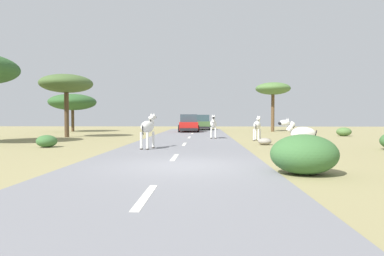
{
  "coord_description": "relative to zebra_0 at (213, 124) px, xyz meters",
  "views": [
    {
      "loc": [
        0.65,
        -10.04,
        1.49
      ],
      "look_at": [
        -0.16,
        12.16,
        0.79
      ],
      "focal_mm": 31.49,
      "sensor_mm": 36.0,
      "label": 1
    }
  ],
  "objects": [
    {
      "name": "bush_3",
      "position": [
        1.99,
        -14.21,
        -0.5
      ],
      "size": [
        1.75,
        1.58,
        1.05
      ],
      "primitive_type": "ellipsoid",
      "color": "#386633",
      "rests_on": "ground_plane"
    },
    {
      "name": "lane_markings",
      "position": [
        -1.69,
        -14.05,
        -0.97
      ],
      "size": [
        0.16,
        56.0,
        0.01
      ],
      "color": "silver",
      "rests_on": "road"
    },
    {
      "name": "car_1",
      "position": [
        -0.86,
        16.1,
        -0.17
      ],
      "size": [
        2.03,
        4.34,
        1.74
      ],
      "rotation": [
        0.0,
        0.0,
        3.14
      ],
      "color": "#476B38",
      "rests_on": "road"
    },
    {
      "name": "zebra_2",
      "position": [
        3.0,
        -10.31,
        -0.15
      ],
      "size": [
        1.54,
        0.58,
        1.46
      ],
      "rotation": [
        0.0,
        0.0,
        1.75
      ],
      "color": "silver",
      "rests_on": "ground_plane"
    },
    {
      "name": "car_0",
      "position": [
        -2.21,
        10.61,
        -0.17
      ],
      "size": [
        2.21,
        4.43,
        1.74
      ],
      "rotation": [
        0.0,
        0.0,
        3.2
      ],
      "color": "red",
      "rests_on": "road"
    },
    {
      "name": "tree_3",
      "position": [
        6.54,
        12.42,
        3.41
      ],
      "size": [
        3.61,
        3.61,
        5.13
      ],
      "color": "brown",
      "rests_on": "ground_plane"
    },
    {
      "name": "tree_0",
      "position": [
        -10.97,
        1.85,
        2.97
      ],
      "size": [
        3.9,
        3.9,
        4.71
      ],
      "color": "#4C3823",
      "rests_on": "ground_plane"
    },
    {
      "name": "zebra_3",
      "position": [
        2.78,
        -1.37,
        -0.06
      ],
      "size": [
        0.78,
        1.67,
        1.62
      ],
      "rotation": [
        0.0,
        0.0,
        5.99
      ],
      "color": "silver",
      "rests_on": "ground_plane"
    },
    {
      "name": "zebra_1",
      "position": [
        -3.21,
        -7.72,
        0.02
      ],
      "size": [
        0.68,
        1.74,
        1.65
      ],
      "rotation": [
        0.0,
        0.0,
        6.08
      ],
      "color": "silver",
      "rests_on": "road"
    },
    {
      "name": "rock_1",
      "position": [
        2.66,
        -4.76,
        -0.84
      ],
      "size": [
        0.72,
        0.67,
        0.37
      ],
      "primitive_type": "ellipsoid",
      "color": "gray",
      "rests_on": "ground_plane"
    },
    {
      "name": "bush_0",
      "position": [
        10.46,
        4.0,
        -0.67
      ],
      "size": [
        1.15,
        1.04,
        0.69
      ],
      "primitive_type": "ellipsoid",
      "color": "#4C7038",
      "rests_on": "ground_plane"
    },
    {
      "name": "bush_2",
      "position": [
        -8.48,
        -6.64,
        -0.71
      ],
      "size": [
        1.02,
        0.92,
        0.61
      ],
      "primitive_type": "ellipsoid",
      "color": "#386633",
      "rests_on": "ground_plane"
    },
    {
      "name": "road",
      "position": [
        -1.69,
        -13.05,
        -1.0
      ],
      "size": [
        6.0,
        64.0,
        0.05
      ],
      "primitive_type": "cube",
      "color": "slate",
      "rests_on": "ground_plane"
    },
    {
      "name": "zebra_0",
      "position": [
        0.0,
        0.0,
        0.0
      ],
      "size": [
        0.48,
        1.73,
        1.63
      ],
      "rotation": [
        0.0,
        0.0,
        3.12
      ],
      "color": "silver",
      "rests_on": "road"
    },
    {
      "name": "ground_plane",
      "position": [
        -1.27,
        -13.05,
        -1.02
      ],
      "size": [
        90.0,
        90.0,
        0.0
      ],
      "primitive_type": "plane",
      "color": "#8E8456"
    },
    {
      "name": "tree_2",
      "position": [
        -14.42,
        11.7,
        2.06
      ],
      "size": [
        4.86,
        4.86,
        3.94
      ],
      "color": "#4C3823",
      "rests_on": "ground_plane"
    }
  ]
}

